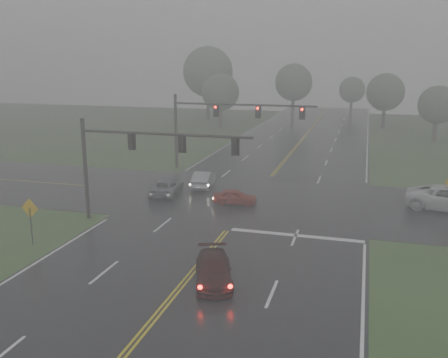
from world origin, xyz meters
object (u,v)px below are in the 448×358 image
(signal_gantry_near, at_px, (133,152))
(sedan_maroon, at_px, (214,282))
(sedan_silver, at_px, (204,187))
(sedan_red, at_px, (235,204))
(car_grey, at_px, (167,194))
(signal_gantry_far, at_px, (218,118))

(signal_gantry_near, bearing_deg, sedan_maroon, -43.54)
(sedan_silver, relative_size, signal_gantry_near, 0.36)
(sedan_red, xyz_separation_m, sedan_silver, (-3.96, 4.32, 0.00))
(sedan_maroon, height_order, signal_gantry_near, signal_gantry_near)
(sedan_red, xyz_separation_m, car_grey, (-6.18, 1.22, 0.00))
(sedan_maroon, bearing_deg, signal_gantry_far, 86.98)
(car_grey, distance_m, signal_gantry_far, 11.44)
(signal_gantry_far, bearing_deg, car_grey, -98.41)
(car_grey, relative_size, signal_gantry_far, 0.32)
(car_grey, xyz_separation_m, signal_gantry_far, (1.48, 10.02, 5.32))
(sedan_maroon, relative_size, sedan_silver, 1.04)
(sedan_red, distance_m, signal_gantry_far, 13.29)
(sedan_maroon, bearing_deg, sedan_silver, 90.58)
(sedan_silver, bearing_deg, car_grey, 47.26)
(car_grey, height_order, signal_gantry_far, signal_gantry_far)
(sedan_maroon, distance_m, sedan_silver, 19.07)
(sedan_red, bearing_deg, signal_gantry_near, 129.98)
(signal_gantry_far, bearing_deg, sedan_silver, -83.88)
(sedan_red, xyz_separation_m, signal_gantry_far, (-4.70, 11.24, 5.32))
(sedan_maroon, distance_m, signal_gantry_near, 12.03)
(sedan_maroon, distance_m, car_grey, 17.19)
(sedan_maroon, height_order, car_grey, sedan_maroon)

